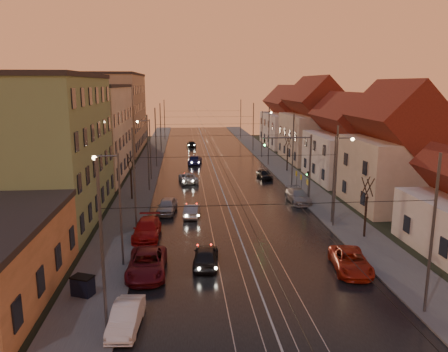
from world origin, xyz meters
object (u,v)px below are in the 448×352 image
object	(u,v)px
dumpster	(83,286)
street_lamp_0	(115,199)
driving_car_2	(188,178)
parked_right_0	(351,261)
parked_left_2	(147,229)
driving_car_1	(192,210)
parked_left_1	(147,264)
street_lamp_3	(264,129)
parked_left_3	(167,206)
street_lamp_2	(148,143)
street_lamp_1	(337,171)
parked_right_2	(264,174)
parked_left_0	(126,317)
driving_car_4	(191,144)
parked_right_1	(298,196)
driving_car_3	(195,160)
traffic_light_mast	(301,159)
driving_car_0	(206,256)

from	to	relation	value
dumpster	street_lamp_0	bearing A→B (deg)	94.51
driving_car_2	parked_right_0	distance (m)	30.17
parked_left_2	driving_car_1	bearing A→B (deg)	57.16
driving_car_2	parked_left_1	size ratio (longest dim) A/B	0.85
street_lamp_3	parked_left_3	world-z (taller)	street_lamp_3
street_lamp_2	driving_car_2	world-z (taller)	street_lamp_2
street_lamp_1	parked_right_2	distance (m)	19.93
driving_car_1	dumpster	xyz separation A→B (m)	(-6.79, -15.52, 0.07)
street_lamp_0	parked_left_0	world-z (taller)	street_lamp_0
parked_right_2	driving_car_1	bearing A→B (deg)	-128.16
driving_car_2	driving_car_4	size ratio (longest dim) A/B	1.17
driving_car_4	dumpster	xyz separation A→B (m)	(-7.67, -62.38, 0.04)
parked_right_0	parked_right_1	distance (m)	17.43
parked_right_2	parked_right_0	bearing A→B (deg)	-95.31
street_lamp_2	parked_left_2	bearing A→B (deg)	-86.13
parked_left_3	parked_right_0	xyz separation A→B (m)	(12.86, -14.79, -0.03)
parked_left_2	dumpster	bearing A→B (deg)	-104.52
street_lamp_1	parked_left_1	bearing A→B (deg)	-149.81
driving_car_1	parked_left_2	xyz separation A→B (m)	(-3.81, -5.47, 0.12)
street_lamp_1	driving_car_1	distance (m)	13.96
driving_car_2	parked_left_2	bearing A→B (deg)	72.11
driving_car_3	driving_car_1	bearing A→B (deg)	94.76
parked_left_3	parked_left_0	bearing A→B (deg)	-87.09
parked_right_1	parked_left_0	bearing A→B (deg)	-124.99
parked_right_1	parked_left_2	bearing A→B (deg)	-149.74
parked_right_0	dumpster	size ratio (longest dim) A/B	4.11
driving_car_4	parked_right_2	size ratio (longest dim) A/B	1.03
traffic_light_mast	parked_left_1	bearing A→B (deg)	-130.86
driving_car_1	parked_left_1	distance (m)	13.05
driving_car_3	traffic_light_mast	bearing A→B (deg)	121.71
traffic_light_mast	parked_right_2	xyz separation A→B (m)	(-1.79, 11.26, -3.96)
parked_right_2	driving_car_2	bearing A→B (deg)	-179.99
street_lamp_2	parked_left_1	xyz separation A→B (m)	(2.05, -29.40, -4.13)
driving_car_2	parked_right_2	bearing A→B (deg)	178.46
parked_left_0	parked_left_1	distance (m)	6.60
parked_left_0	parked_right_0	world-z (taller)	parked_right_0
street_lamp_2	traffic_light_mast	world-z (taller)	street_lamp_2
parked_right_1	dumpster	size ratio (longest dim) A/B	4.04
parked_left_2	street_lamp_0	bearing A→B (deg)	-102.63
parked_left_2	parked_left_3	world-z (taller)	parked_left_2
street_lamp_0	traffic_light_mast	xyz separation A→B (m)	(17.10, 16.00, -0.29)
traffic_light_mast	street_lamp_3	bearing A→B (deg)	87.73
street_lamp_1	dumpster	size ratio (longest dim) A/B	6.67
street_lamp_1	parked_left_1	size ratio (longest dim) A/B	1.48
street_lamp_2	driving_car_2	bearing A→B (deg)	-19.79
parked_right_0	parked_right_1	bearing A→B (deg)	94.70
street_lamp_2	driving_car_3	size ratio (longest dim) A/B	1.65
parked_left_0	driving_car_0	bearing A→B (deg)	64.11
parked_right_1	parked_right_2	distance (m)	12.02
traffic_light_mast	parked_right_1	distance (m)	3.98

